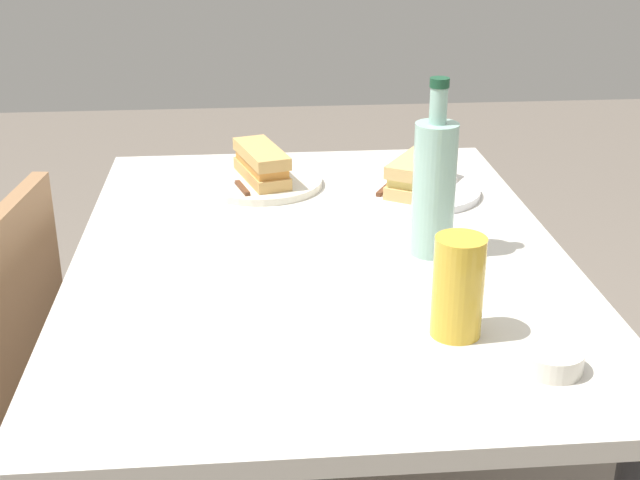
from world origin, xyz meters
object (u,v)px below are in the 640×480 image
olive_bowl (552,360)px  dining_table (320,309)px  knife_near (391,183)px  plate_near (418,191)px  plate_far (262,182)px  knife_far (237,182)px  baguette_sandwich_far (262,163)px  baguette_sandwich_near (419,171)px  water_bottle (434,185)px  beer_glass (458,287)px

olive_bowl → dining_table: bearing=33.0°
knife_near → olive_bowl: (-0.71, -0.10, -0.00)m
plate_near → plate_far: bearing=75.8°
plate_far → knife_far: 0.06m
plate_near → plate_far: same height
baguette_sandwich_far → baguette_sandwich_near: bearing=-104.2°
dining_table → baguette_sandwich_near: (0.27, -0.22, 0.16)m
water_bottle → beer_glass: bearing=175.2°
water_bottle → olive_bowl: water_bottle is taller
water_bottle → dining_table: bearing=82.6°
dining_table → plate_near: plate_near is taller
baguette_sandwich_near → baguette_sandwich_far: 0.33m
plate_near → plate_far: (0.08, 0.32, 0.00)m
knife_far → water_bottle: 0.49m
plate_near → water_bottle: water_bottle is taller
plate_near → baguette_sandwich_near: (-0.00, 0.00, 0.04)m
beer_glass → olive_bowl: 0.16m
dining_table → plate_far: plate_far is taller
knife_far → olive_bowl: (-0.74, -0.41, -0.00)m
plate_far → baguette_sandwich_far: 0.04m
baguette_sandwich_far → knife_far: (-0.03, 0.05, -0.03)m
baguette_sandwich_near → knife_near: (0.02, 0.05, -0.03)m
dining_table → baguette_sandwich_near: size_ratio=5.52×
baguette_sandwich_near → water_bottle: (-0.29, 0.03, 0.07)m
dining_table → plate_far: size_ratio=4.59×
baguette_sandwich_far → knife_far: 0.07m
knife_near → olive_bowl: bearing=-172.0°
plate_far → dining_table: bearing=-165.3°
water_bottle → knife_near: bearing=3.4°
baguette_sandwich_near → plate_far: bearing=75.8°
plate_near → plate_far: size_ratio=1.00×
dining_table → plate_near: (0.27, -0.22, 0.12)m
baguette_sandwich_far → knife_near: bearing=-102.9°
dining_table → knife_far: (0.32, 0.14, 0.13)m
baguette_sandwich_far → beer_glass: beer_glass is taller
beer_glass → baguette_sandwich_far: bearing=21.4°
water_bottle → baguette_sandwich_near: bearing=-6.8°
dining_table → plate_near: 0.37m
baguette_sandwich_far → water_bottle: 0.47m
plate_near → baguette_sandwich_near: baguette_sandwich_near is taller
plate_near → baguette_sandwich_far: size_ratio=1.27×
baguette_sandwich_far → dining_table: bearing=-165.3°
dining_table → baguette_sandwich_far: baguette_sandwich_far is taller
knife_near → baguette_sandwich_far: size_ratio=0.83×
knife_near → beer_glass: (-0.60, 0.01, 0.06)m
olive_bowl → knife_near: bearing=8.0°
olive_bowl → beer_glass: bearing=44.4°
plate_near → knife_near: bearing=69.3°
knife_near → baguette_sandwich_near: bearing=-110.7°
knife_far → olive_bowl: size_ratio=2.16×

